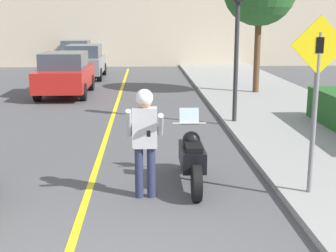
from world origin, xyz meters
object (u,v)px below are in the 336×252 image
Objects in this scene: motorcycle at (192,158)px; parked_car_red at (65,74)px; person_biker at (145,131)px; parked_car_silver at (77,54)px; crossing_sign at (316,89)px; traffic_light at (238,20)px; parked_car_grey at (85,61)px.

parked_car_red is at bearing 110.63° from motorcycle.
person_biker is at bearing -145.23° from motorcycle.
parked_car_red is 1.00× the size of parked_car_silver.
crossing_sign reaches higher than parked_car_red.
parked_car_silver is at bearing 107.08° from crossing_sign.
traffic_light is at bearing -45.24° from parked_car_red.
traffic_light is at bearing 91.95° from crossing_sign.
motorcycle is at bearing 34.77° from person_biker.
parked_car_red and parked_car_grey have the same top height.
parked_car_silver is at bearing 101.70° from parked_car_grey.
crossing_sign is 17.64m from parked_car_grey.
parked_car_red is at bearing 117.30° from crossing_sign.
motorcycle is 0.53× the size of traffic_light.
motorcycle is 5.55m from traffic_light.
parked_car_grey is at bearing 103.52° from motorcycle.
parked_car_grey reaches higher than motorcycle.
motorcycle is 0.51× the size of parked_car_red.
parked_car_silver is at bearing 100.65° from person_biker.
person_biker is at bearing 175.29° from crossing_sign.
parked_car_silver is (-4.96, 21.40, 0.36)m from motorcycle.
crossing_sign is at bearing -88.05° from traffic_light.
parked_car_red is at bearing 105.67° from person_biker.
motorcycle is 0.51× the size of parked_car_silver.
motorcycle is at bearing -109.44° from traffic_light.
crossing_sign is at bearing -71.20° from parked_car_grey.
traffic_light is (1.67, 4.73, 2.38)m from motorcycle.
traffic_light is 0.95× the size of parked_car_red.
motorcycle is 16.34m from parked_car_grey.
parked_car_grey is at bearing 100.29° from person_biker.
crossing_sign is at bearing -23.25° from motorcycle.
person_biker reaches higher than parked_car_silver.
parked_car_silver reaches higher than motorcycle.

